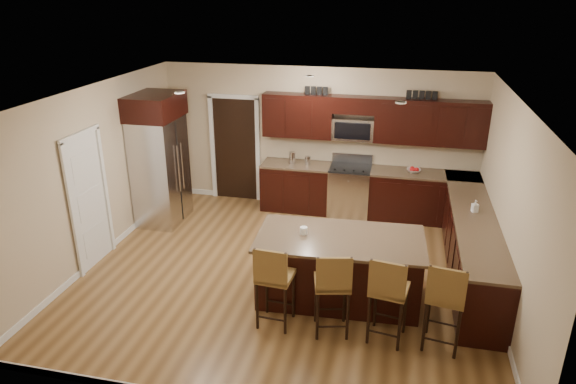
% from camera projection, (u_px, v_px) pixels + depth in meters
% --- Properties ---
extents(floor, '(6.00, 6.00, 0.00)m').
position_uv_depth(floor, '(285.00, 273.00, 7.77)').
color(floor, brown).
rests_on(floor, ground).
extents(ceiling, '(6.00, 6.00, 0.00)m').
position_uv_depth(ceiling, '(285.00, 96.00, 6.77)').
color(ceiling, silver).
rests_on(ceiling, wall_back).
extents(wall_back, '(6.00, 0.00, 6.00)m').
position_uv_depth(wall_back, '(318.00, 139.00, 9.76)').
color(wall_back, '#C4B08E').
rests_on(wall_back, floor).
extents(wall_left, '(0.00, 5.50, 5.50)m').
position_uv_depth(wall_left, '(95.00, 175.00, 7.88)').
color(wall_left, '#C4B08E').
rests_on(wall_left, floor).
extents(wall_right, '(0.00, 5.50, 5.50)m').
position_uv_depth(wall_right, '(510.00, 209.00, 6.66)').
color(wall_right, '#C4B08E').
rests_on(wall_right, floor).
extents(base_cabinets, '(4.02, 3.96, 0.92)m').
position_uv_depth(base_cabinets, '(416.00, 218.00, 8.53)').
color(base_cabinets, black).
rests_on(base_cabinets, floor).
extents(upper_cabinets, '(4.00, 0.33, 0.80)m').
position_uv_depth(upper_cabinets, '(374.00, 118.00, 9.22)').
color(upper_cabinets, black).
rests_on(upper_cabinets, wall_back).
extents(range, '(0.76, 0.64, 1.11)m').
position_uv_depth(range, '(349.00, 190.00, 9.68)').
color(range, silver).
rests_on(range, floor).
extents(microwave, '(0.76, 0.31, 0.40)m').
position_uv_depth(microwave, '(353.00, 129.00, 9.39)').
color(microwave, silver).
rests_on(microwave, upper_cabinets).
extents(doorway, '(0.85, 0.03, 2.06)m').
position_uv_depth(doorway, '(235.00, 149.00, 10.21)').
color(doorway, black).
rests_on(doorway, floor).
extents(pantry_door, '(0.03, 0.80, 2.04)m').
position_uv_depth(pantry_door, '(89.00, 202.00, 7.73)').
color(pantry_door, white).
rests_on(pantry_door, floor).
extents(letter_decor, '(2.20, 0.03, 0.15)m').
position_uv_depth(letter_decor, '(367.00, 93.00, 9.08)').
color(letter_decor, black).
rests_on(letter_decor, upper_cabinets).
extents(island, '(2.30, 1.28, 0.92)m').
position_uv_depth(island, '(339.00, 269.00, 7.04)').
color(island, black).
rests_on(island, floor).
extents(stool_left, '(0.46, 0.46, 1.14)m').
position_uv_depth(stool_left, '(274.00, 277.00, 6.31)').
color(stool_left, olive).
rests_on(stool_left, floor).
extents(stool_mid, '(0.51, 0.51, 1.14)m').
position_uv_depth(stool_mid, '(333.00, 284.00, 6.16)').
color(stool_mid, olive).
rests_on(stool_mid, floor).
extents(stool_right, '(0.50, 0.50, 1.16)m').
position_uv_depth(stool_right, '(388.00, 290.00, 6.02)').
color(stool_right, olive).
rests_on(stool_right, floor).
extents(refrigerator, '(0.79, 1.03, 2.35)m').
position_uv_depth(refrigerator, '(160.00, 158.00, 9.12)').
color(refrigerator, silver).
rests_on(refrigerator, floor).
extents(floor_mat, '(1.08, 0.85, 0.01)m').
position_uv_depth(floor_mat, '(388.00, 241.00, 8.75)').
color(floor_mat, brown).
rests_on(floor_mat, floor).
extents(fruit_bowl, '(0.27, 0.27, 0.06)m').
position_uv_depth(fruit_bowl, '(414.00, 171.00, 9.27)').
color(fruit_bowl, silver).
rests_on(fruit_bowl, base_cabinets).
extents(soap_bottle, '(0.11, 0.11, 0.19)m').
position_uv_depth(soap_bottle, '(475.00, 206.00, 7.61)').
color(soap_bottle, '#B2B2B2').
rests_on(soap_bottle, base_cabinets).
extents(canister_tall, '(0.12, 0.12, 0.23)m').
position_uv_depth(canister_tall, '(292.00, 158.00, 9.70)').
color(canister_tall, silver).
rests_on(canister_tall, base_cabinets).
extents(canister_short, '(0.11, 0.11, 0.16)m').
position_uv_depth(canister_short, '(308.00, 161.00, 9.65)').
color(canister_short, silver).
rests_on(canister_short, base_cabinets).
extents(island_jar, '(0.10, 0.10, 0.10)m').
position_uv_depth(island_jar, '(304.00, 231.00, 6.94)').
color(island_jar, white).
rests_on(island_jar, island).
extents(stool_extra, '(0.50, 0.50, 1.16)m').
position_uv_depth(stool_extra, '(446.00, 297.00, 5.89)').
color(stool_extra, olive).
rests_on(stool_extra, floor).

